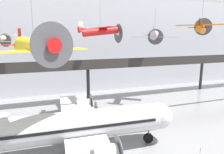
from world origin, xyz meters
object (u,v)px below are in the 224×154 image
at_px(suspended_plane_red_highwing, 100,31).
at_px(stanchion_barrier, 200,154).
at_px(airliner_silver_main, 76,126).
at_px(suspended_plane_orange_highwing, 201,28).
at_px(suspended_plane_yellow_lowwing, 34,46).
at_px(suspended_plane_silver_racer, 154,35).

height_order(suspended_plane_red_highwing, stanchion_barrier, suspended_plane_red_highwing).
bearing_deg(airliner_silver_main, suspended_plane_orange_highwing, 6.76).
distance_m(suspended_plane_orange_highwing, stanchion_barrier, 16.40).
height_order(airliner_silver_main, suspended_plane_yellow_lowwing, suspended_plane_yellow_lowwing).
relative_size(suspended_plane_red_highwing, stanchion_barrier, 8.56).
height_order(suspended_plane_red_highwing, suspended_plane_yellow_lowwing, suspended_plane_red_highwing).
relative_size(suspended_plane_silver_racer, suspended_plane_orange_highwing, 1.45).
height_order(suspended_plane_silver_racer, stanchion_barrier, suspended_plane_silver_racer).
distance_m(suspended_plane_orange_highwing, suspended_plane_yellow_lowwing, 21.99).
xyz_separation_m(suspended_plane_orange_highwing, suspended_plane_yellow_lowwing, (-21.51, -4.13, -2.00)).
xyz_separation_m(suspended_plane_red_highwing, stanchion_barrier, (7.29, -16.44, -14.21)).
bearing_deg(airliner_silver_main, stanchion_barrier, -17.88).
height_order(suspended_plane_silver_racer, suspended_plane_yellow_lowwing, suspended_plane_silver_racer).
height_order(airliner_silver_main, suspended_plane_red_highwing, suspended_plane_red_highwing).
bearing_deg(suspended_plane_red_highwing, suspended_plane_silver_racer, 8.33).
bearing_deg(suspended_plane_red_highwing, stanchion_barrier, -72.72).
relative_size(suspended_plane_silver_racer, suspended_plane_yellow_lowwing, 0.93).
bearing_deg(stanchion_barrier, suspended_plane_red_highwing, 113.90).
bearing_deg(suspended_plane_silver_racer, stanchion_barrier, -159.96).
distance_m(suspended_plane_yellow_lowwing, stanchion_barrier, 21.36).
height_order(suspended_plane_orange_highwing, stanchion_barrier, suspended_plane_orange_highwing).
relative_size(airliner_silver_main, suspended_plane_silver_racer, 3.29).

